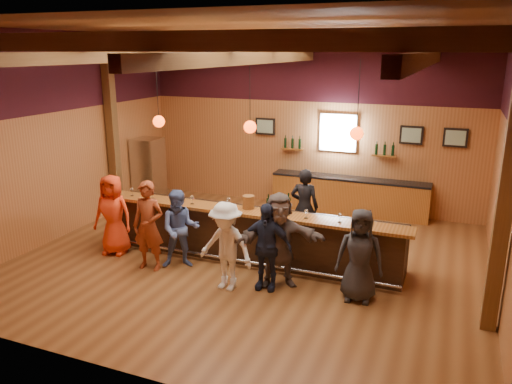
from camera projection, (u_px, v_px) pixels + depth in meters
room at (251, 99)px, 9.26m from camera, size 9.04×9.00×4.52m
bar_counter at (254, 233)px, 10.08m from camera, size 6.30×1.07×1.11m
back_bar_cabinet at (349, 195)px, 12.85m from camera, size 4.00×0.52×0.95m
window at (338, 133)px, 12.76m from camera, size 0.95×0.09×0.95m
framed_pictures at (372, 133)px, 12.43m from camera, size 5.35×0.05×0.45m
wine_shelves at (337, 150)px, 12.82m from camera, size 3.00×0.18×0.30m
pendant_lights at (250, 127)px, 9.35m from camera, size 4.24×0.24×1.37m
stainless_fridge at (149, 171)px, 13.64m from camera, size 0.70×0.70×1.80m
customer_orange at (113, 215)px, 10.23m from camera, size 0.89×0.65×1.67m
customer_redvest at (149, 226)px, 9.48m from camera, size 0.66×0.46×1.75m
customer_denim at (180, 229)px, 9.59m from camera, size 0.94×0.87×1.55m
customer_white at (226, 246)px, 8.68m from camera, size 1.11×0.74×1.60m
customer_navy at (266, 246)px, 8.71m from camera, size 0.96×0.47×1.58m
customer_brown at (279, 240)px, 8.81m from camera, size 1.66×1.17×1.73m
customer_dark at (360, 255)px, 8.29m from camera, size 0.83×0.59×1.61m
bartender at (304, 207)px, 10.73m from camera, size 0.64×0.44×1.68m
ice_bucket at (248, 202)px, 9.71m from camera, size 0.23×0.23×0.26m
bottle_a at (268, 204)px, 9.57m from camera, size 0.07×0.07×0.33m
bottle_b at (288, 205)px, 9.45m from camera, size 0.08×0.08×0.39m
glass_a at (132, 190)px, 10.56m from camera, size 0.08×0.08×0.18m
glass_b at (152, 193)px, 10.32m from camera, size 0.09×0.09×0.20m
glass_c at (183, 195)px, 10.14m from camera, size 0.08×0.08×0.18m
glass_d at (192, 198)px, 10.00m from camera, size 0.08×0.08×0.18m
glass_e at (229, 200)px, 9.79m from camera, size 0.09×0.09×0.20m
glass_f at (289, 209)px, 9.33m from camera, size 0.08×0.08×0.17m
glass_g at (306, 212)px, 9.14m from camera, size 0.08×0.08×0.17m
glass_h at (340, 216)px, 8.92m from camera, size 0.08×0.08×0.18m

